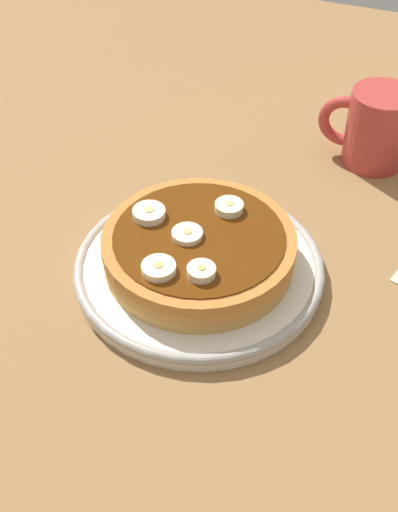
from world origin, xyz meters
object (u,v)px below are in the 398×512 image
object	(u,v)px
banana_slice_4	(229,208)
plate	(199,267)
banana_slice_0	(187,235)
pancake_stack	(197,247)
coffee_mug	(375,126)
banana_slice_3	(149,214)
banana_slice_1	(201,272)
banana_slice_2	(159,269)

from	to	relation	value
banana_slice_4	plate	bearing A→B (deg)	73.30
plate	banana_slice_0	xyz separation A→B (cm)	(1.00, 0.51, 4.40)
pancake_stack	coffee_mug	size ratio (longest dim) A/B	1.74
pancake_stack	banana_slice_3	world-z (taller)	banana_slice_3
plate	banana_slice_3	world-z (taller)	banana_slice_3
banana_slice_0	banana_slice_4	distance (cm)	5.64
banana_slice_1	banana_slice_2	xyz separation A→B (cm)	(3.72, 0.97, -0.04)
banana_slice_0	coffee_mug	xyz separation A→B (cm)	(-12.95, -26.39, -0.68)
banana_slice_0	banana_slice_4	bearing A→B (deg)	-114.96
pancake_stack	banana_slice_3	xyz separation A→B (cm)	(5.20, -0.57, 2.15)
plate	banana_slice_0	distance (cm)	4.54
banana_slice_3	coffee_mug	bearing A→B (deg)	-125.05
banana_slice_2	banana_slice_3	size ratio (longest dim) A/B	0.97
pancake_stack	banana_slice_0	bearing A→B (deg)	53.27
banana_slice_1	banana_slice_2	size ratio (longest dim) A/B	0.83
pancake_stack	banana_slice_1	size ratio (longest dim) A/B	7.18
pancake_stack	banana_slice_1	distance (cm)	6.14
banana_slice_2	banana_slice_4	distance (cm)	10.85
banana_slice_2	banana_slice_3	xyz separation A→B (cm)	(3.97, -6.71, 0.02)
banana_slice_0	coffee_mug	bearing A→B (deg)	-116.14
plate	banana_slice_3	size ratio (longest dim) A/B	7.61
plate	banana_slice_4	size ratio (longest dim) A/B	8.66
banana_slice_0	banana_slice_3	distance (cm)	4.79
plate	banana_slice_2	world-z (taller)	banana_slice_2
banana_slice_2	coffee_mug	distance (cm)	34.49
banana_slice_1	coffee_mug	xyz separation A→B (cm)	(-9.84, -30.73, -0.82)
banana_slice_1	banana_slice_2	distance (cm)	3.84
pancake_stack	coffee_mug	world-z (taller)	coffee_mug
coffee_mug	banana_slice_2	bearing A→B (deg)	66.85
plate	banana_slice_4	xyz separation A→B (cm)	(-1.38, -4.61, 4.52)
plate	banana_slice_2	distance (cm)	7.53
pancake_stack	banana_slice_4	world-z (taller)	banana_slice_4
banana_slice_4	coffee_mug	distance (cm)	23.77
banana_slice_2	banana_slice_4	xyz separation A→B (cm)	(-2.99, -10.43, 0.03)
banana_slice_0	banana_slice_1	world-z (taller)	banana_slice_1
pancake_stack	banana_slice_2	bearing A→B (deg)	78.68
banana_slice_4	banana_slice_3	bearing A→B (deg)	28.09
pancake_stack	banana_slice_0	size ratio (longest dim) A/B	6.32
banana_slice_4	coffee_mug	bearing A→B (deg)	-116.41
banana_slice_1	banana_slice_4	size ratio (longest dim) A/B	0.92
plate	banana_slice_1	bearing A→B (deg)	113.51
pancake_stack	banana_slice_2	world-z (taller)	banana_slice_2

